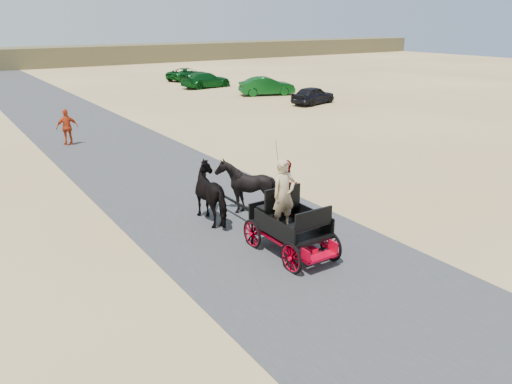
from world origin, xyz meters
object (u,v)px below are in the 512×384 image
carriage (290,240)px  car_c (206,80)px  horse_left (214,194)px  car_d (187,74)px  pedestrian (67,127)px  horse_right (246,187)px  car_a (313,95)px  car_b (267,86)px

carriage → car_c: bearing=65.6°
horse_left → car_c: bearing=-117.6°
car_c → carriage: bearing=148.7°
car_c → car_d: bearing=-17.0°
horse_left → pedestrian: bearing=-84.2°
horse_right → car_a: horse_right is taller
car_a → carriage: bearing=124.7°
pedestrian → car_c: (15.51, 15.13, -0.19)m
carriage → horse_right: (0.55, 3.00, 0.49)m
car_c → horse_right: bearing=147.3°
car_a → car_d: bearing=-10.9°
carriage → car_d: bearing=67.8°
car_b → car_d: (-0.81, 12.54, -0.11)m
car_a → horse_left: bearing=118.5°
carriage → car_a: bearing=48.9°
horse_right → car_d: size_ratio=0.39×
carriage → car_a: size_ratio=0.65×
horse_right → pedestrian: size_ratio=0.98×
carriage → horse_right: size_ratio=1.41×
carriage → car_c: size_ratio=0.52×
carriage → car_b: 28.25m
car_b → car_d: 12.56m
car_a → car_c: size_ratio=0.80×
carriage → horse_left: horse_left is taller
car_b → pedestrian: bearing=135.5°
car_c → car_b: bearing=-171.6°
horse_left → car_b: size_ratio=0.46×
horse_left → carriage: bearing=100.4°
car_b → horse_right: bearing=163.5°
carriage → car_b: size_ratio=0.56×
pedestrian → car_b: 19.28m
pedestrian → car_a: (17.58, 2.98, -0.23)m
pedestrian → car_d: pedestrian is taller
horse_right → car_d: 36.03m
car_a → car_b: 5.43m
horse_left → car_c: size_ratio=0.44×
car_b → car_c: 6.97m
pedestrian → car_a: 17.84m
horse_right → pedestrian: pedestrian is taller
car_d → horse_right: bearing=138.5°
horse_left → car_d: horse_left is taller
pedestrian → car_d: (16.54, 20.94, -0.26)m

